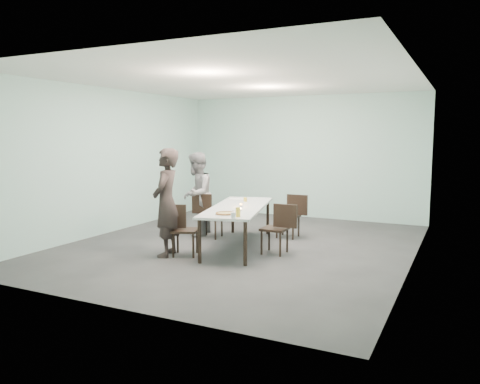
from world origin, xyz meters
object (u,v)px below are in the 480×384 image
at_px(amber_tumbler, 245,199).
at_px(table, 238,209).
at_px(side_plate, 237,210).
at_px(chair_far_left, 207,212).
at_px(chair_near_right, 279,225).
at_px(chair_near_left, 180,226).
at_px(chair_far_right, 292,213).
at_px(tealight, 241,206).
at_px(water_tumbler, 233,215).
at_px(diner_near, 166,203).
at_px(beer_glass, 238,212).
at_px(diner_far, 197,194).
at_px(pizza, 225,214).

bearing_deg(amber_tumbler, table, -76.61).
relative_size(table, side_plate, 15.23).
height_order(chair_far_left, chair_near_right, same).
bearing_deg(chair_near_left, chair_far_right, 39.52).
xyz_separation_m(tealight, amber_tumbler, (-0.22, 0.66, 0.02)).
distance_m(chair_near_right, chair_far_right, 1.34).
bearing_deg(chair_far_right, water_tumbler, 86.86).
height_order(chair_far_left, side_plate, chair_far_left).
distance_m(diner_near, side_plate, 1.21).
distance_m(chair_far_right, tealight, 1.34).
bearing_deg(chair_near_left, tealight, 33.26).
relative_size(chair_far_left, chair_near_right, 1.00).
bearing_deg(table, chair_far_right, 61.83).
distance_m(table, water_tumbler, 1.26).
bearing_deg(beer_glass, tealight, 113.46).
bearing_deg(table, chair_near_right, -10.79).
xyz_separation_m(chair_far_right, diner_near, (-1.42, -2.26, 0.41)).
height_order(chair_far_right, diner_far, diner_far).
height_order(chair_near_left, water_tumbler, chair_near_left).
distance_m(chair_near_left, chair_far_left, 1.47).
bearing_deg(diner_far, amber_tumbler, 80.72).
xyz_separation_m(diner_far, tealight, (1.28, -0.58, -0.08)).
height_order(pizza, amber_tumbler, amber_tumbler).
relative_size(diner_near, beer_glass, 12.12).
relative_size(table, beer_glass, 18.28).
bearing_deg(chair_near_left, chair_near_right, 8.35).
bearing_deg(chair_far_left, beer_glass, -52.62).
distance_m(table, beer_glass, 1.13).
bearing_deg(chair_far_left, tealight, -33.32).
bearing_deg(side_plate, diner_near, -145.80).
bearing_deg(chair_far_right, chair_near_right, 100.56).
bearing_deg(diner_near, chair_near_left, 106.67).
relative_size(chair_near_left, side_plate, 4.83).
xyz_separation_m(chair_near_right, side_plate, (-0.67, -0.26, 0.25)).
bearing_deg(side_plate, beer_glass, -62.39).
xyz_separation_m(diner_near, pizza, (1.02, 0.18, -0.14)).
xyz_separation_m(chair_near_left, diner_far, (-0.60, 1.51, 0.34)).
bearing_deg(diner_far, side_plate, 41.96).
distance_m(pizza, amber_tumbler, 1.58).
distance_m(side_plate, amber_tumbler, 1.09).
bearing_deg(amber_tumbler, chair_far_right, 35.35).
relative_size(chair_near_left, pizza, 2.56).
height_order(chair_far_left, pizza, chair_far_left).
bearing_deg(tealight, pizza, -80.54).
distance_m(diner_near, beer_glass, 1.30).
xyz_separation_m(chair_near_right, beer_glass, (-0.37, -0.84, 0.32)).
distance_m(chair_far_right, water_tumbler, 2.33).
bearing_deg(tealight, diner_near, -129.57).
distance_m(chair_far_right, diner_near, 2.70).
bearing_deg(amber_tumbler, pizza, -76.46).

